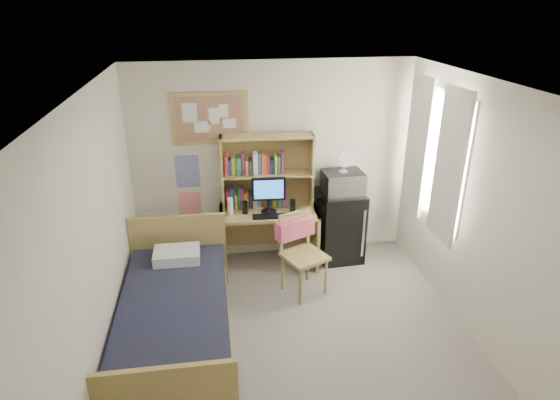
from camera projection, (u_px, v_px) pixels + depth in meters
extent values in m
cube|color=gray|center=(304.00, 354.00, 4.68)|extent=(3.60, 4.20, 0.02)
cube|color=white|center=(311.00, 92.00, 3.64)|extent=(3.60, 4.20, 0.02)
cube|color=silver|center=(273.00, 163.00, 6.06)|extent=(3.60, 0.04, 2.60)
cube|color=silver|center=(96.00, 255.00, 3.90)|extent=(0.04, 4.20, 2.60)
cube|color=silver|center=(493.00, 225.00, 4.42)|extent=(0.04, 4.20, 2.60)
cube|color=white|center=(434.00, 156.00, 5.38)|extent=(0.10, 1.40, 1.70)
cube|color=white|center=(449.00, 167.00, 5.01)|extent=(0.04, 0.55, 1.70)
cube|color=white|center=(417.00, 146.00, 5.74)|extent=(0.04, 0.55, 1.70)
cube|color=#A77858|center=(210.00, 118.00, 5.69)|extent=(0.94, 0.03, 0.64)
cube|color=#263599|center=(187.00, 171.00, 5.92)|extent=(0.30, 0.01, 0.42)
cube|color=red|center=(190.00, 205.00, 6.10)|extent=(0.28, 0.01, 0.36)
cube|color=tan|center=(269.00, 237.00, 6.11)|extent=(1.28, 0.70, 0.78)
cube|color=#A8904F|center=(304.00, 255.00, 5.47)|extent=(0.66, 0.66, 1.00)
cube|color=black|center=(340.00, 225.00, 6.24)|extent=(0.58, 0.58, 0.95)
cube|color=black|center=(176.00, 324.00, 4.64)|extent=(1.09, 2.15, 0.59)
cube|color=tan|center=(267.00, 171.00, 5.90)|extent=(1.18, 0.36, 0.95)
cube|color=black|center=(269.00, 196.00, 5.81)|extent=(0.42, 0.06, 0.44)
cube|color=black|center=(270.00, 216.00, 5.77)|extent=(0.43, 0.16, 0.02)
cube|color=black|center=(245.00, 208.00, 5.84)|extent=(0.07, 0.07, 0.16)
cube|color=black|center=(292.00, 206.00, 5.89)|extent=(0.07, 0.07, 0.16)
cylinder|color=white|center=(230.00, 207.00, 5.77)|extent=(0.07, 0.07, 0.23)
cube|color=#F35C7C|center=(295.00, 228.00, 5.51)|extent=(0.50, 0.33, 0.23)
cube|color=silver|center=(343.00, 183.00, 5.98)|extent=(0.52, 0.40, 0.29)
cylinder|color=white|center=(344.00, 162.00, 5.86)|extent=(0.23, 0.23, 0.27)
cube|color=white|center=(177.00, 255.00, 5.18)|extent=(0.50, 0.35, 0.12)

